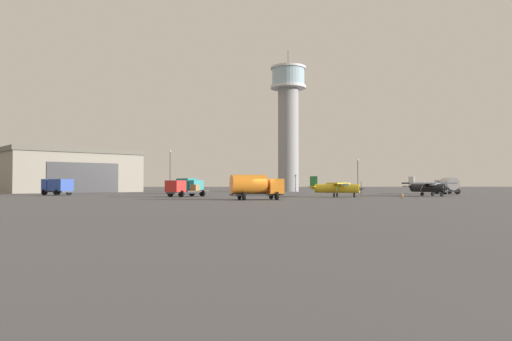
{
  "coord_description": "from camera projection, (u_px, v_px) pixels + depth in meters",
  "views": [
    {
      "loc": [
        -3.17,
        -57.0,
        2.03
      ],
      "look_at": [
        0.22,
        31.51,
        4.36
      ],
      "focal_mm": 33.44,
      "sensor_mm": 36.0,
      "label": 1
    }
  ],
  "objects": [
    {
      "name": "truck_flatbed_red",
      "position": [
        182.0,
        189.0,
        69.64
      ],
      "size": [
        6.11,
        7.1,
        2.4
      ],
      "rotation": [
        0.0,
        0.0,
        4.08
      ],
      "color": "#38383D",
      "rests_on": "ground_plane"
    },
    {
      "name": "control_tower",
      "position": [
        288.0,
        118.0,
        113.68
      ],
      "size": [
        8.46,
        8.46,
        33.79
      ],
      "color": "gray",
      "rests_on": "ground_plane"
    },
    {
      "name": "airplane_yellow",
      "position": [
        336.0,
        187.0,
        68.56
      ],
      "size": [
        7.94,
        10.0,
        3.04
      ],
      "rotation": [
        0.0,
        0.0,
        5.88
      ],
      "color": "gold",
      "rests_on": "ground_plane"
    },
    {
      "name": "airplane_black",
      "position": [
        428.0,
        187.0,
        73.43
      ],
      "size": [
        9.97,
        7.95,
        3.07
      ],
      "rotation": [
        0.0,
        0.0,
        5.17
      ],
      "color": "black",
      "rests_on": "ground_plane"
    },
    {
      "name": "truck_fuel_tanker_silver",
      "position": [
        447.0,
        185.0,
        87.02
      ],
      "size": [
        3.5,
        5.9,
        3.04
      ],
      "rotation": [
        0.0,
        0.0,
        1.52
      ],
      "color": "#38383D",
      "rests_on": "ground_plane"
    },
    {
      "name": "truck_box_teal",
      "position": [
        189.0,
        185.0,
        90.66
      ],
      "size": [
        5.56,
        5.91,
        2.91
      ],
      "rotation": [
        0.0,
        0.0,
        5.43
      ],
      "color": "#38383D",
      "rests_on": "ground_plane"
    },
    {
      "name": "ground_plane",
      "position": [
        264.0,
        200.0,
        57.0
      ],
      "size": [
        400.0,
        400.0,
        0.0
      ],
      "primitive_type": "plane",
      "color": "#545456"
    },
    {
      "name": "light_post_west",
      "position": [
        170.0,
        167.0,
        111.27
      ],
      "size": [
        0.44,
        0.44,
        9.68
      ],
      "color": "#38383D",
      "rests_on": "ground_plane"
    },
    {
      "name": "traffic_cone_near_left",
      "position": [
        402.0,
        195.0,
        67.22
      ],
      "size": [
        0.36,
        0.36,
        0.64
      ],
      "color": "black",
      "rests_on": "ground_plane"
    },
    {
      "name": "light_post_east",
      "position": [
        358.0,
        172.0,
        108.61
      ],
      "size": [
        0.44,
        0.44,
        7.5
      ],
      "color": "#38383D",
      "rests_on": "ground_plane"
    },
    {
      "name": "hangar",
      "position": [
        69.0,
        171.0,
        106.17
      ],
      "size": [
        32.93,
        31.33,
        9.41
      ],
      "rotation": [
        0.0,
        0.0,
        -0.89
      ],
      "color": "gray",
      "rests_on": "ground_plane"
    },
    {
      "name": "truck_box_blue",
      "position": [
        57.0,
        186.0,
        79.16
      ],
      "size": [
        6.34,
        5.97,
        2.7
      ],
      "rotation": [
        0.0,
        0.0,
        2.42
      ],
      "color": "#38383D",
      "rests_on": "ground_plane"
    },
    {
      "name": "truck_fuel_tanker_orange",
      "position": [
        256.0,
        186.0,
        57.34
      ],
      "size": [
        6.6,
        4.16,
        3.04
      ],
      "rotation": [
        0.0,
        0.0,
        0.23
      ],
      "color": "#38383D",
      "rests_on": "ground_plane"
    }
  ]
}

